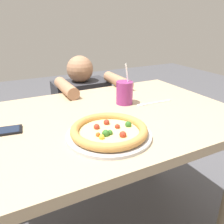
% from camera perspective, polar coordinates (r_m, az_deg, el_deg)
% --- Properties ---
extents(dining_table, '(1.30, 0.84, 0.75)m').
position_cam_1_polar(dining_table, '(1.11, -2.92, -6.30)').
color(dining_table, tan).
rests_on(dining_table, ground).
extents(pizza_near, '(0.32, 0.32, 0.04)m').
position_cam_1_polar(pizza_near, '(0.87, -0.72, -4.83)').
color(pizza_near, '#B7B7BC').
rests_on(pizza_near, dining_table).
extents(drink_cup_colored, '(0.09, 0.09, 0.21)m').
position_cam_1_polar(drink_cup_colored, '(1.20, 3.09, 4.79)').
color(drink_cup_colored, '#8C2D72').
rests_on(drink_cup_colored, dining_table).
extents(fork, '(0.20, 0.03, 0.00)m').
position_cam_1_polar(fork, '(1.23, 9.96, 2.18)').
color(fork, silver).
rests_on(fork, dining_table).
extents(cell_phone, '(0.16, 0.09, 0.01)m').
position_cam_1_polar(cell_phone, '(1.01, -25.51, -4.33)').
color(cell_phone, black).
rests_on(cell_phone, dining_table).
extents(diner_seated, '(0.42, 0.52, 0.93)m').
position_cam_1_polar(diner_seated, '(1.77, -7.10, -2.98)').
color(diner_seated, '#333847').
rests_on(diner_seated, ground).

